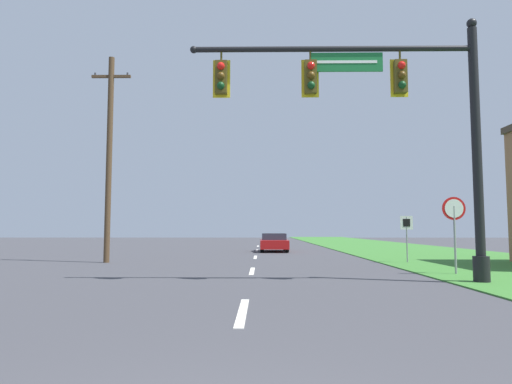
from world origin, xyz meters
The scene contains 7 objects.
grass_verge_right centered at (10.50, 30.00, 0.02)m, with size 10.00×110.00×0.04m.
road_center_line centered at (0.00, 22.00, 0.01)m, with size 0.16×34.80×0.01m.
signal_mast centered at (4.17, 10.44, 4.64)m, with size 8.34×0.47×7.50m.
car_ahead centered at (1.16, 28.38, 0.60)m, with size 1.84×4.26×1.19m.
stop_sign centered at (6.66, 12.73, 1.86)m, with size 0.76×0.07×2.50m.
route_sign_post centered at (6.72, 17.88, 1.53)m, with size 0.55×0.06×2.03m.
utility_pole_near centered at (-6.60, 18.12, 4.86)m, with size 1.80×0.26×9.41m.
Camera 1 is at (0.35, -2.31, 1.48)m, focal length 32.00 mm.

